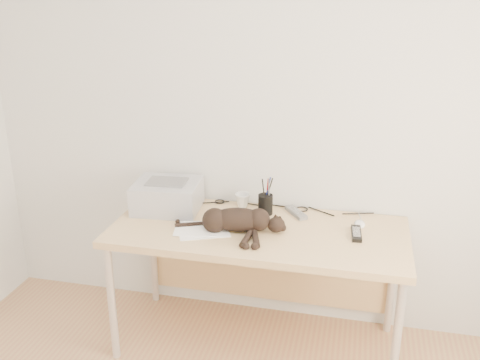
% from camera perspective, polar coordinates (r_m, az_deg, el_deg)
% --- Properties ---
extents(wall_back, '(3.50, 0.00, 3.50)m').
position_cam_1_polar(wall_back, '(3.06, 3.40, 7.16)').
color(wall_back, silver).
rests_on(wall_back, floor).
extents(desk, '(1.60, 0.70, 0.74)m').
position_cam_1_polar(desk, '(3.04, 2.23, -6.81)').
color(desk, '#DEC282').
rests_on(desk, floor).
extents(printer, '(0.40, 0.35, 0.18)m').
position_cam_1_polar(printer, '(3.15, -7.74, -1.66)').
color(printer, '#ADADB2').
rests_on(printer, desk).
extents(papers, '(0.34, 0.28, 0.01)m').
position_cam_1_polar(papers, '(2.89, -4.12, -5.33)').
color(papers, white).
rests_on(papers, desk).
extents(cat, '(0.61, 0.29, 0.14)m').
position_cam_1_polar(cat, '(2.85, -0.55, -4.41)').
color(cat, black).
rests_on(cat, desk).
extents(mug, '(0.12, 0.12, 0.08)m').
position_cam_1_polar(mug, '(3.17, 0.28, -2.17)').
color(mug, white).
rests_on(mug, desk).
extents(pen_cup, '(0.08, 0.08, 0.22)m').
position_cam_1_polar(pen_cup, '(3.07, 2.73, -2.57)').
color(pen_cup, black).
rests_on(pen_cup, desk).
extents(remote_grey, '(0.15, 0.18, 0.02)m').
position_cam_1_polar(remote_grey, '(3.10, 6.00, -3.47)').
color(remote_grey, slate).
rests_on(remote_grey, desk).
extents(remote_black, '(0.06, 0.18, 0.02)m').
position_cam_1_polar(remote_black, '(2.90, 12.30, -5.60)').
color(remote_black, black).
rests_on(remote_black, desk).
extents(mouse, '(0.07, 0.10, 0.03)m').
position_cam_1_polar(mouse, '(3.02, 12.66, -4.42)').
color(mouse, white).
rests_on(mouse, desk).
extents(cable_tangle, '(1.36, 0.07, 0.01)m').
position_cam_1_polar(cable_tangle, '(3.19, 3.04, -2.79)').
color(cable_tangle, black).
rests_on(cable_tangle, desk).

